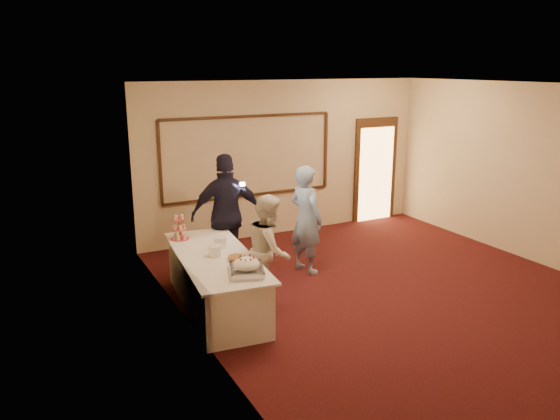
# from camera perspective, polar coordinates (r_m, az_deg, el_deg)

# --- Properties ---
(floor) EXTENTS (7.00, 7.00, 0.00)m
(floor) POSITION_cam_1_polar(r_m,az_deg,el_deg) (8.33, 11.94, -8.55)
(floor) COLOR black
(floor) RESTS_ON ground
(room_walls) EXTENTS (6.04, 7.04, 3.02)m
(room_walls) POSITION_cam_1_polar(r_m,az_deg,el_deg) (7.76, 12.74, 5.31)
(room_walls) COLOR beige
(room_walls) RESTS_ON floor
(wall_molding) EXTENTS (3.45, 0.04, 1.55)m
(wall_molding) POSITION_cam_1_polar(r_m,az_deg,el_deg) (10.34, -3.28, 5.61)
(wall_molding) COLOR #331B0F
(wall_molding) RESTS_ON room_walls
(doorway) EXTENTS (1.05, 0.07, 2.20)m
(doorway) POSITION_cam_1_polar(r_m,az_deg,el_deg) (11.90, 9.92, 4.10)
(doorway) COLOR #331B0F
(doorway) RESTS_ON floor
(buffet_table) EXTENTS (1.22, 2.59, 0.77)m
(buffet_table) POSITION_cam_1_polar(r_m,az_deg,el_deg) (7.62, -6.70, -7.43)
(buffet_table) COLOR silver
(buffet_table) RESTS_ON floor
(pavlova_tray) EXTENTS (0.54, 0.64, 0.21)m
(pavlova_tray) POSITION_cam_1_polar(r_m,az_deg,el_deg) (6.80, -3.51, -5.90)
(pavlova_tray) COLOR #AEB1B5
(pavlova_tray) RESTS_ON buffet_table
(cupcake_stand) EXTENTS (0.28, 0.28, 0.41)m
(cupcake_stand) POSITION_cam_1_polar(r_m,az_deg,el_deg) (8.20, -10.45, -2.03)
(cupcake_stand) COLOR #CE424E
(cupcake_stand) RESTS_ON buffet_table
(plate_stack_a) EXTENTS (0.19, 0.19, 0.15)m
(plate_stack_a) POSITION_cam_1_polar(r_m,az_deg,el_deg) (7.42, -6.82, -4.26)
(plate_stack_a) COLOR white
(plate_stack_a) RESTS_ON buffet_table
(plate_stack_b) EXTENTS (0.19, 0.19, 0.16)m
(plate_stack_b) POSITION_cam_1_polar(r_m,az_deg,el_deg) (7.75, -6.29, -3.37)
(plate_stack_b) COLOR white
(plate_stack_b) RESTS_ON buffet_table
(tart) EXTENTS (0.25, 0.25, 0.05)m
(tart) POSITION_cam_1_polar(r_m,az_deg,el_deg) (7.28, -4.61, -5.02)
(tart) COLOR white
(tart) RESTS_ON buffet_table
(man) EXTENTS (0.58, 0.73, 1.77)m
(man) POSITION_cam_1_polar(r_m,az_deg,el_deg) (8.73, 2.74, -0.97)
(man) COLOR #829FC6
(man) RESTS_ON floor
(woman) EXTENTS (0.89, 0.96, 1.58)m
(woman) POSITION_cam_1_polar(r_m,az_deg,el_deg) (7.57, -1.11, -4.23)
(woman) COLOR silver
(woman) RESTS_ON floor
(guest) EXTENTS (1.22, 0.73, 1.95)m
(guest) POSITION_cam_1_polar(r_m,az_deg,el_deg) (8.67, -5.53, -0.50)
(guest) COLOR black
(guest) RESTS_ON floor
(camera_flash) EXTENTS (0.08, 0.05, 0.05)m
(camera_flash) POSITION_cam_1_polar(r_m,az_deg,el_deg) (8.50, -3.97, 2.71)
(camera_flash) COLOR white
(camera_flash) RESTS_ON guest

